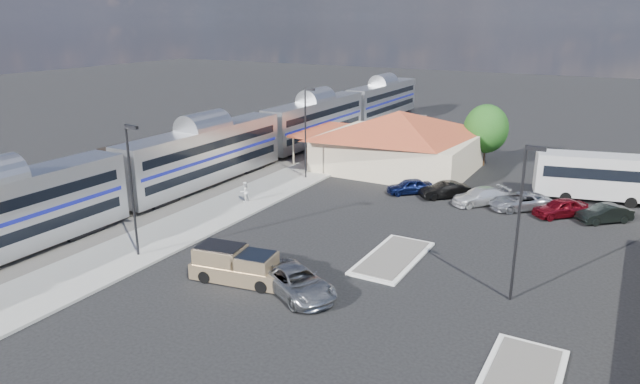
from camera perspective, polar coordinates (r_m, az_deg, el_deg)
The scene contains 22 objects.
ground at distance 38.31m, azimuth 0.55°, elevation -6.59°, with size 280.00×280.00×0.00m, color black.
railbed at distance 56.30m, azimuth -14.45°, elevation 0.75°, with size 16.00×100.00×0.12m, color #4C4944.
platform at distance 49.17m, azimuth -8.39°, elevation -1.22°, with size 5.50×92.00×0.18m, color gray.
passenger_train at distance 54.61m, azimuth -11.38°, elevation 3.51°, with size 3.00×104.00×5.55m.
freight_cars at distance 59.39m, azimuth -15.25°, elevation 3.39°, with size 2.80×46.00×4.00m.
station_depot at distance 60.07m, azimuth 7.79°, elevation 5.17°, with size 18.35×12.24×6.20m.
traffic_island_south at distance 38.38m, azimuth 7.28°, elevation -6.52°, with size 3.30×7.50×0.21m.
traffic_island_north at distance 27.58m, azimuth 19.26°, elevation -17.65°, with size 3.30×7.50×0.21m.
lamp_plat_s at distance 38.52m, azimuth -18.28°, elevation 1.09°, with size 1.08×0.25×9.00m.
lamp_plat_n at distance 55.30m, azimuth -1.39°, elevation 6.63°, with size 1.08×0.25×9.00m.
lamp_lot at distance 32.72m, azimuth 19.50°, elevation -1.81°, with size 1.08×0.25×9.00m.
tree_depot at distance 63.36m, azimuth 16.26°, elevation 6.09°, with size 4.71×4.71×6.63m.
pickup_truck at distance 35.09m, azimuth -8.03°, elevation -7.35°, with size 6.17×3.07×2.04m.
suv at distance 33.22m, azimuth -2.35°, elevation -8.97°, with size 2.65×5.74×1.60m, color #94979B.
coach_bus at distance 54.95m, azimuth 27.37°, elevation 1.44°, with size 13.08×5.58×4.10m.
person_b at distance 49.28m, azimuth -7.54°, elevation 0.04°, with size 0.85×0.66×1.75m, color silver.
parked_car_a at distance 52.27m, azimuth 8.91°, elevation 0.56°, with size 1.64×4.08×1.39m, color #0D1641.
parked_car_b at distance 51.58m, azimuth 12.35°, elevation 0.17°, with size 1.52×4.37×1.44m, color black.
parked_car_c at distance 50.53m, azimuth 15.71°, elevation -0.42°, with size 2.04×5.03×1.46m, color silver.
parked_car_d at distance 50.23m, azimuth 19.32°, elevation -0.88°, with size 2.37×5.14×1.43m, color #96999F.
parked_car_e at distance 49.56m, azimuth 22.88°, elevation -1.47°, with size 1.78×4.43×1.51m, color maroon.
parked_car_f at distance 49.68m, azimuth 26.56°, elevation -1.96°, with size 1.50×4.30×1.42m, color black.
Camera 1 is at (16.82, -30.78, 15.40)m, focal length 32.00 mm.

